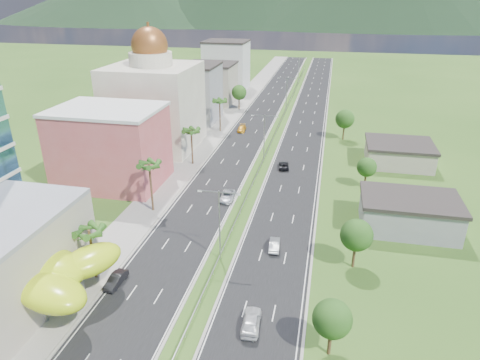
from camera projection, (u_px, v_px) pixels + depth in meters
The scene contains 33 objects.
ground at pixel (201, 303), 53.94m from camera, with size 500.00×500.00×0.00m, color #2D5119.
road_left at pixel (260, 114), 135.80m from camera, with size 11.00×260.00×0.04m, color black.
road_right at pixel (308, 117), 132.94m from camera, with size 11.00×260.00×0.04m, color black.
sidewalk_left at pixel (231, 113), 137.60m from camera, with size 7.00×260.00×0.12m, color gray.
median_guardrail at pixel (276, 131), 118.03m from camera, with size 0.10×216.06×0.76m.
streetlight_median_b at pixel (219, 218), 60.14m from camera, with size 6.04×0.25×11.00m.
streetlight_median_c at pixel (264, 133), 95.89m from camera, with size 6.04×0.25×11.00m.
streetlight_median_d at pixel (287, 91), 136.11m from camera, with size 6.04×0.25×11.00m.
streetlight_median_e at pixel (299, 68), 176.33m from camera, with size 6.04×0.25×11.00m.
lime_canopy at pixel (32, 269), 52.16m from camera, with size 18.00×15.00×7.40m.
pink_shophouse at pixel (111, 148), 84.84m from camera, with size 20.00×15.00×15.00m, color #C35051.
domed_building at pixel (154, 102), 103.83m from camera, with size 20.00×20.00×28.70m.
midrise_grey at pixel (191, 93), 127.35m from camera, with size 16.00×15.00×16.00m, color gray.
midrise_beige at pixel (211, 84), 147.62m from camera, with size 16.00×15.00×13.00m, color #A29886.
midrise_white at pixel (227, 66), 167.16m from camera, with size 16.00×15.00×18.00m, color silver.
shed_near at pixel (409, 215), 69.93m from camera, with size 15.00×10.00×5.00m, color gray.
shed_far at pixel (398, 154), 96.48m from camera, with size 14.00×12.00×4.40m, color #A29886.
palm_tree_b at pixel (89, 233), 55.82m from camera, with size 3.60×3.60×8.10m.
palm_tree_c at pixel (149, 167), 73.11m from camera, with size 3.60×3.60×9.60m.
palm_tree_d at pixel (191, 132), 94.06m from camera, with size 3.60×3.60×8.60m.
palm_tree_e at pixel (220, 102), 116.09m from camera, with size 3.60×3.60×9.40m.
leafy_tree_lfar at pixel (239, 92), 139.54m from camera, with size 4.90×4.90×8.05m.
leafy_tree_ra at pixel (332, 319), 44.48m from camera, with size 4.20×4.20×6.90m.
leafy_tree_rb at pixel (357, 235), 58.94m from camera, with size 4.55×4.55×7.47m.
leafy_tree_rc at pixel (367, 167), 83.72m from camera, with size 3.85×3.85×6.33m.
leafy_tree_rd at pixel (345, 119), 110.80m from camera, with size 4.90×4.90×8.05m.
mountain_ridge at pixel (382, 28), 444.67m from camera, with size 860.00×140.00×90.00m, color black, non-canonical shape.
car_dark_left at pixel (116, 280), 56.97m from camera, with size 1.53×4.37×1.44m, color black.
car_silver_mid_left at pixel (227, 196), 80.19m from camera, with size 2.41×5.23×1.45m, color #B2B3BA.
car_yellow_far_left at pixel (242, 128), 119.44m from camera, with size 2.06×5.06×1.47m, color #C18216.
car_white_near_right at pixel (251, 321), 49.64m from camera, with size 2.10×5.23×1.78m, color silver.
car_silver_right at pixel (274, 245), 64.90m from camera, with size 1.51×4.32×1.42m, color #9FA1A7.
car_dark_far_right at pixel (284, 165), 94.47m from camera, with size 2.18×4.72×1.31m, color black.
Camera 1 is at (13.86, -41.01, 36.07)m, focal length 32.00 mm.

